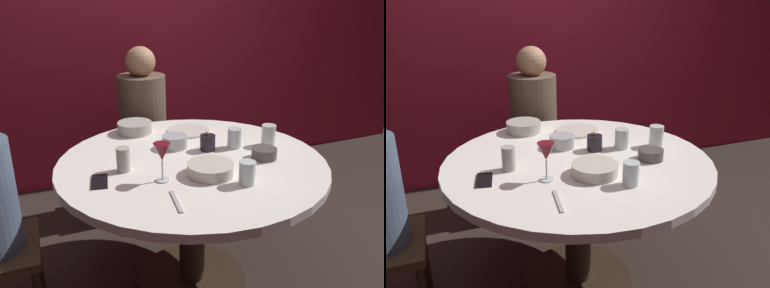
% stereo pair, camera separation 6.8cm
% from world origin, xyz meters
% --- Properties ---
extents(ground_plane, '(8.00, 8.00, 0.00)m').
position_xyz_m(ground_plane, '(0.00, 0.00, 0.00)').
color(ground_plane, '#2D231E').
extents(back_wall, '(6.00, 0.10, 2.60)m').
position_xyz_m(back_wall, '(0.00, 1.54, 1.30)').
color(back_wall, maroon).
rests_on(back_wall, ground).
extents(dining_table, '(1.33, 1.33, 0.74)m').
position_xyz_m(dining_table, '(0.00, 0.00, 0.59)').
color(dining_table, white).
rests_on(dining_table, ground).
extents(seated_diner_back, '(0.40, 0.40, 1.19)m').
position_xyz_m(seated_diner_back, '(0.00, 0.94, 0.73)').
color(seated_diner_back, '#3F2D1E').
rests_on(seated_diner_back, ground).
extents(candle_holder, '(0.08, 0.08, 0.10)m').
position_xyz_m(candle_holder, '(0.12, 0.08, 0.79)').
color(candle_holder, black).
rests_on(candle_holder, dining_table).
extents(wine_glass, '(0.08, 0.08, 0.18)m').
position_xyz_m(wine_glass, '(-0.21, -0.18, 0.87)').
color(wine_glass, silver).
rests_on(wine_glass, dining_table).
extents(dinner_plate, '(0.25, 0.25, 0.01)m').
position_xyz_m(dinner_plate, '(0.14, 0.39, 0.75)').
color(dinner_plate, silver).
rests_on(dinner_plate, dining_table).
extents(cell_phone, '(0.09, 0.15, 0.01)m').
position_xyz_m(cell_phone, '(-0.47, -0.09, 0.75)').
color(cell_phone, black).
rests_on(cell_phone, dining_table).
extents(bowl_serving_large, '(0.14, 0.14, 0.07)m').
position_xyz_m(bowl_serving_large, '(-0.03, 0.18, 0.78)').
color(bowl_serving_large, '#B7B7BC').
rests_on(bowl_serving_large, dining_table).
extents(bowl_salad_center, '(0.13, 0.13, 0.05)m').
position_xyz_m(bowl_salad_center, '(0.34, -0.13, 0.77)').
color(bowl_salad_center, '#4C4742').
rests_on(bowl_salad_center, dining_table).
extents(bowl_small_white, '(0.21, 0.21, 0.05)m').
position_xyz_m(bowl_small_white, '(0.01, -0.20, 0.77)').
color(bowl_small_white, beige).
rests_on(bowl_small_white, dining_table).
extents(bowl_sauce_side, '(0.20, 0.20, 0.07)m').
position_xyz_m(bowl_sauce_side, '(-0.16, 0.50, 0.78)').
color(bowl_sauce_side, '#B2ADA3').
rests_on(bowl_sauce_side, dining_table).
extents(cup_near_candle, '(0.08, 0.08, 0.11)m').
position_xyz_m(cup_near_candle, '(0.46, 0.03, 0.80)').
color(cup_near_candle, silver).
rests_on(cup_near_candle, dining_table).
extents(cup_by_left_diner, '(0.07, 0.07, 0.11)m').
position_xyz_m(cup_by_left_diner, '(0.12, -0.35, 0.80)').
color(cup_by_left_diner, silver).
rests_on(cup_by_left_diner, dining_table).
extents(cup_by_right_diner, '(0.07, 0.07, 0.11)m').
position_xyz_m(cup_by_right_diner, '(0.27, 0.06, 0.80)').
color(cup_by_right_diner, silver).
rests_on(cup_by_right_diner, dining_table).
extents(cup_center_front, '(0.06, 0.06, 0.11)m').
position_xyz_m(cup_center_front, '(-0.35, -0.01, 0.80)').
color(cup_center_front, '#B2ADA3').
rests_on(cup_center_front, dining_table).
extents(fork_near_plate, '(0.08, 0.17, 0.01)m').
position_xyz_m(fork_near_plate, '(0.38, 0.25, 0.75)').
color(fork_near_plate, '#B7B7BC').
rests_on(fork_near_plate, dining_table).
extents(knife_near_plate, '(0.04, 0.18, 0.01)m').
position_xyz_m(knife_near_plate, '(-0.22, -0.38, 0.75)').
color(knife_near_plate, '#B7B7BC').
rests_on(knife_near_plate, dining_table).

